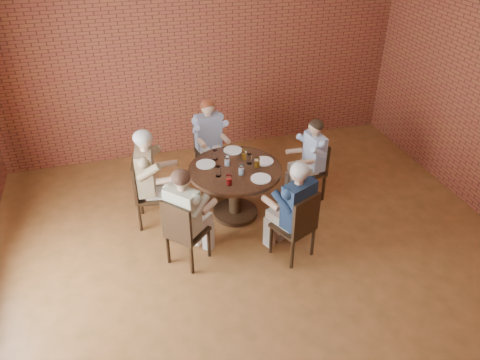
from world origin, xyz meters
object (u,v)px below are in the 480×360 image
object	(u,v)px
diner_a	(310,160)
diner_b	(210,141)
dining_table	(235,182)
diner_e	(294,211)
chair_a	(314,167)
diner_c	(151,178)
diner_d	(186,217)
chair_e	(298,225)
chair_d	(183,231)
smartphone	(260,180)
chair_b	(208,147)
chair_c	(146,190)

from	to	relation	value
diner_a	diner_b	distance (m)	1.55
dining_table	diner_e	bearing A→B (deg)	-65.62
chair_a	diner_c	distance (m)	2.31
diner_a	diner_d	bearing A→B (deg)	-72.26
chair_a	dining_table	bearing A→B (deg)	-90.00
dining_table	chair_e	world-z (taller)	chair_e
chair_a	diner_e	size ratio (longest dim) A/B	0.67
chair_d	diner_e	distance (m)	1.33
diner_c	smartphone	xyz separation A→B (m)	(1.31, -0.54, 0.07)
diner_a	chair_b	world-z (taller)	diner_a
diner_a	chair_e	bearing A→B (deg)	-35.18
diner_a	chair_d	distance (m)	2.20
chair_c	chair_e	distance (m)	2.07
dining_table	chair_a	world-z (taller)	chair_a
chair_c	diner_d	xyz separation A→B (m)	(0.38, -0.91, 0.13)
diner_b	diner_e	xyz separation A→B (m)	(0.55, -2.02, 0.02)
chair_c	chair_d	xyz separation A→B (m)	(0.32, -0.96, -0.02)
chair_d	diner_d	bearing A→B (deg)	-90.00
chair_c	diner_c	size ratio (longest dim) A/B	0.70
diner_e	chair_c	bearing A→B (deg)	-59.97
diner_a	chair_a	bearing A→B (deg)	90.00
chair_a	smartphone	size ratio (longest dim) A/B	7.13
chair_b	diner_c	size ratio (longest dim) A/B	0.66
diner_d	diner_a	bearing A→B (deg)	-108.84
diner_e	chair_b	bearing A→B (deg)	-99.44
chair_a	chair_e	size ratio (longest dim) A/B	0.95
diner_d	diner_e	distance (m)	1.27
chair_d	chair_e	bearing A→B (deg)	-144.21
diner_a	chair_d	size ratio (longest dim) A/B	1.34
chair_c	diner_c	world-z (taller)	diner_c
smartphone	diner_a	bearing A→B (deg)	51.73
chair_c	diner_d	bearing A→B (deg)	-148.72
diner_a	diner_c	bearing A→B (deg)	-97.14
diner_a	diner_d	xyz separation A→B (m)	(-1.94, -0.85, 0.04)
chair_d	diner_e	xyz separation A→B (m)	(1.30, -0.20, 0.16)
diner_d	smartphone	size ratio (longest dim) A/B	10.55
chair_a	smartphone	bearing A→B (deg)	-68.66
diner_a	chair_b	size ratio (longest dim) A/B	1.35
diner_c	chair_e	xyz separation A→B (m)	(1.57, -1.22, -0.18)
dining_table	chair_d	xyz separation A→B (m)	(-0.86, -0.79, -0.03)
chair_a	diner_d	bearing A→B (deg)	-72.83
dining_table	chair_b	world-z (taller)	chair_b
chair_b	smartphone	xyz separation A→B (m)	(0.34, -1.50, 0.26)
diner_a	smartphone	world-z (taller)	diner_a
chair_b	dining_table	bearing A→B (deg)	-90.00
smartphone	chair_a	bearing A→B (deg)	50.30
dining_table	chair_b	distance (m)	1.12
diner_a	chair_c	world-z (taller)	diner_a
diner_b	diner_e	size ratio (longest dim) A/B	0.97
dining_table	smartphone	distance (m)	0.50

